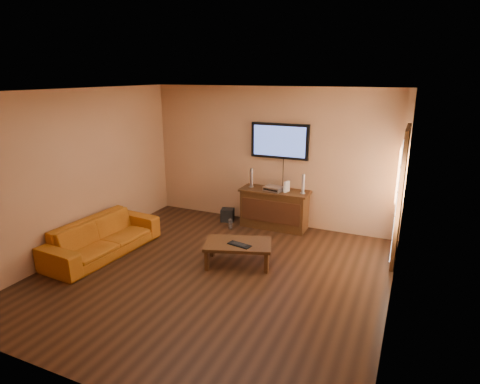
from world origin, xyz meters
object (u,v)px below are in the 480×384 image
Objects in this scene: coffee_table at (238,245)px; speaker_right at (303,185)px; television at (280,141)px; sofa at (102,232)px; game_console at (287,187)px; media_console at (274,209)px; av_receiver at (274,189)px; subwoofer at (227,215)px; keyboard at (239,245)px; speaker_left at (251,178)px; bottle at (230,224)px.

coffee_table is 3.20× the size of speaker_right.
coffee_table is (0.02, -1.98, -1.36)m from television.
coffee_table is 2.30m from sofa.
television is 0.89m from game_console.
coffee_table is (0.02, -1.76, -0.06)m from media_console.
sofa is (-2.23, -0.56, 0.07)m from coffee_table.
speaker_right is at bearing -21.02° from television.
television is 3.23× the size of av_receiver.
subwoofer is 2.10m from keyboard.
coffee_table is at bearing -80.87° from game_console.
game_console is 1.44m from subwoofer.
speaker_left is at bearing 106.15° from coffee_table.
game_console is 1.32m from bottle.
bottle is (-0.99, -0.43, -0.76)m from game_console.
subwoofer is (-0.49, -0.09, -0.81)m from speaker_left.
television is 2.93× the size of keyboard.
subwoofer is at bearing -169.82° from speaker_left.
subwoofer is (-0.99, -0.02, -0.67)m from av_receiver.
television is 4.52× the size of subwoofer.
game_console is at bearing -13.41° from subwoofer.
speaker_left is 0.96× the size of keyboard.
av_receiver reaches higher than media_console.
speaker_left is 0.52m from av_receiver.
television is 3.05× the size of speaker_left.
av_receiver reaches higher than bottle.
media_console reaches higher than bottle.
media_console is 3.79× the size of av_receiver.
av_receiver is (-0.02, 1.72, 0.48)m from coffee_table.
coffee_table is at bearing -73.85° from speaker_left.
television is at bearing 158.98° from speaker_right.
keyboard is at bearing -75.50° from av_receiver.
game_console is at bearing -3.78° from media_console.
coffee_table is 1.97m from speaker_left.
speaker_left is at bearing -160.07° from television.
subwoofer is 0.65× the size of keyboard.
media_console is at bearing -179.63° from speaker_right.
av_receiver is 1.73× the size of game_console.
sofa is 2.40m from bottle.
television is at bearing 152.70° from game_console.
television reaches higher than speaker_right.
sofa is (-2.22, -2.32, 0.01)m from media_console.
av_receiver is 0.91× the size of keyboard.
speaker_right is at bearing 73.08° from coffee_table.
av_receiver is 1.86m from keyboard.
subwoofer is 0.46m from bottle.
speaker_left is 1.83× the size of game_console.
subwoofer is at bearing -24.49° from sofa.
speaker_left is at bearing -176.23° from av_receiver.
av_receiver reaches higher than subwoofer.
coffee_table is 1.84m from game_console.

